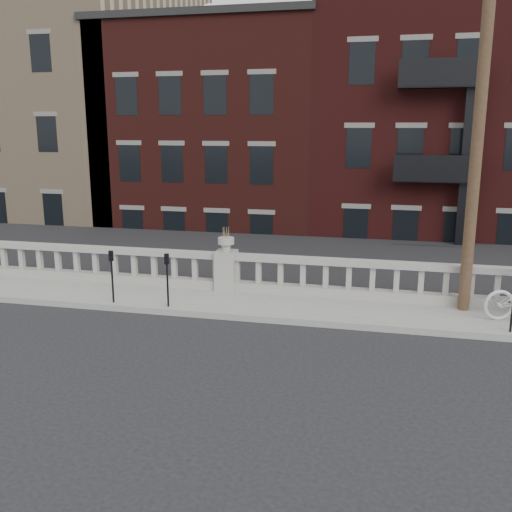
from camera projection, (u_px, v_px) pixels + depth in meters
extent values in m
plane|color=black|center=(176.00, 347.00, 12.12)|extent=(120.00, 120.00, 0.00)
cube|color=gray|center=(217.00, 302.00, 14.95)|extent=(32.00, 2.20, 0.15)
cube|color=gray|center=(227.00, 285.00, 15.81)|extent=(28.00, 0.34, 0.25)
cube|color=gray|center=(226.00, 256.00, 15.62)|extent=(28.00, 0.34, 0.16)
cube|color=gray|center=(226.00, 270.00, 15.71)|extent=(0.55, 0.55, 1.10)
cylinder|color=gray|center=(226.00, 247.00, 15.56)|extent=(0.24, 0.24, 0.20)
cylinder|color=gray|center=(226.00, 241.00, 15.52)|extent=(0.44, 0.44, 0.18)
cube|color=#605E59|center=(231.00, 370.00, 16.74)|extent=(36.00, 0.50, 5.15)
cube|color=black|center=(318.00, 277.00, 37.93)|extent=(80.00, 44.00, 0.50)
cube|color=#595651|center=(209.00, 334.00, 21.25)|extent=(16.00, 7.00, 4.00)
cube|color=tan|center=(33.00, 118.00, 34.62)|extent=(18.00, 16.00, 20.00)
cube|color=#3F1512|center=(236.00, 173.00, 31.49)|extent=(10.00, 14.00, 14.00)
cube|color=black|center=(235.00, 36.00, 29.89)|extent=(10.30, 14.30, 0.30)
cube|color=#3D1110|center=(425.00, 162.00, 29.13)|extent=(10.00, 14.00, 15.50)
cylinder|color=#422D1E|center=(481.00, 101.00, 13.02)|extent=(0.28, 0.28, 10.00)
cylinder|color=black|center=(112.00, 282.00, 14.55)|extent=(0.05, 0.05, 1.10)
cube|color=black|center=(111.00, 256.00, 14.40)|extent=(0.10, 0.08, 0.26)
cube|color=black|center=(110.00, 255.00, 14.35)|extent=(0.06, 0.01, 0.08)
cylinder|color=black|center=(168.00, 285.00, 14.22)|extent=(0.05, 0.05, 1.10)
cube|color=black|center=(167.00, 259.00, 14.07)|extent=(0.10, 0.08, 0.26)
cube|color=black|center=(166.00, 258.00, 14.02)|extent=(0.06, 0.01, 0.08)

